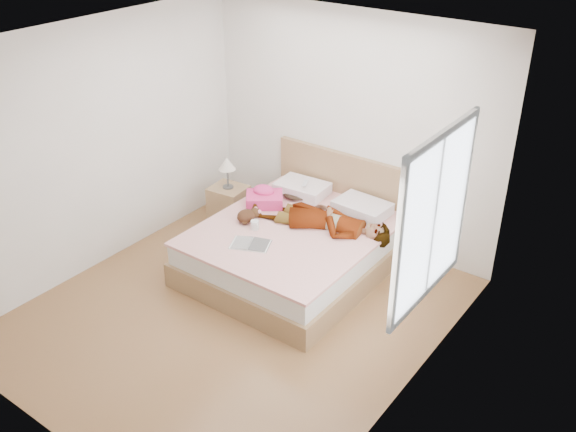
% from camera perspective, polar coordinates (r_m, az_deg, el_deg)
% --- Properties ---
extents(ground, '(4.00, 4.00, 0.00)m').
position_cam_1_polar(ground, '(6.36, -4.60, -8.52)').
color(ground, '#4E2B18').
rests_on(ground, ground).
extents(woman, '(1.59, 0.87, 0.21)m').
position_cam_1_polar(woman, '(6.73, 3.05, 0.03)').
color(woman, white).
rests_on(woman, bed).
extents(hair, '(0.52, 0.58, 0.07)m').
position_cam_1_polar(hair, '(7.37, 1.29, 2.17)').
color(hair, black).
rests_on(hair, bed).
extents(phone, '(0.07, 0.10, 0.05)m').
position_cam_1_polar(phone, '(7.24, 1.53, 2.94)').
color(phone, silver).
rests_on(phone, bed).
extents(room_shell, '(4.00, 4.00, 4.00)m').
position_cam_1_polar(room_shell, '(4.96, 12.84, -0.17)').
color(room_shell, white).
rests_on(room_shell, ground).
extents(bed, '(1.80, 2.08, 1.00)m').
position_cam_1_polar(bed, '(6.88, 0.92, -2.51)').
color(bed, brown).
rests_on(bed, ground).
extents(towel, '(0.51, 0.50, 0.21)m').
position_cam_1_polar(towel, '(7.14, -2.13, 1.67)').
color(towel, '#E93F92').
rests_on(towel, bed).
extents(magazine, '(0.46, 0.39, 0.02)m').
position_cam_1_polar(magazine, '(6.42, -3.35, -2.51)').
color(magazine, white).
rests_on(magazine, bed).
extents(coffee_mug, '(0.13, 0.11, 0.10)m').
position_cam_1_polar(coffee_mug, '(6.66, -2.95, -0.80)').
color(coffee_mug, silver).
rests_on(coffee_mug, bed).
extents(plush_toy, '(0.23, 0.29, 0.14)m').
position_cam_1_polar(plush_toy, '(6.80, -3.61, 0.05)').
color(plush_toy, black).
rests_on(plush_toy, bed).
extents(nightstand, '(0.44, 0.40, 0.88)m').
position_cam_1_polar(nightstand, '(7.70, -5.27, 1.15)').
color(nightstand, olive).
rests_on(nightstand, ground).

